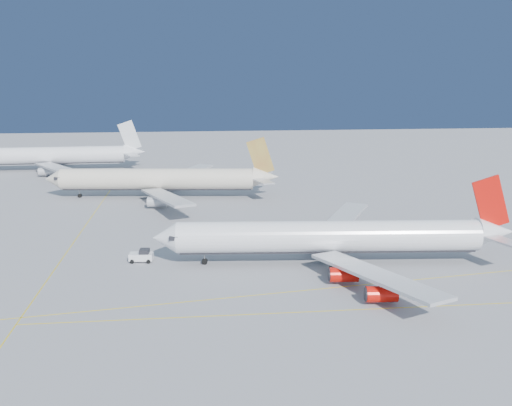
# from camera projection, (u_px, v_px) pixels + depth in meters

# --- Properties ---
(ground) EXTENTS (500.00, 500.00, 0.00)m
(ground) POSITION_uv_depth(u_px,v_px,m) (278.00, 279.00, 99.16)
(ground) COLOR slate
(ground) RESTS_ON ground
(taxiway_lines) EXTENTS (118.86, 140.00, 0.02)m
(taxiway_lines) POSITION_uv_depth(u_px,v_px,m) (194.00, 270.00, 103.79)
(taxiway_lines) COLOR #D6B80B
(taxiway_lines) RESTS_ON ground
(airliner_virgin) EXTENTS (68.21, 61.11, 16.82)m
(airliner_virgin) POSITION_uv_depth(u_px,v_px,m) (336.00, 237.00, 106.54)
(airliner_virgin) COLOR white
(airliner_virgin) RESTS_ON ground
(airliner_etihad) EXTENTS (66.74, 61.35, 17.41)m
(airliner_etihad) POSITION_uv_depth(u_px,v_px,m) (162.00, 179.00, 161.90)
(airliner_etihad) COLOR beige
(airliner_etihad) RESTS_ON ground
(airliner_third) EXTENTS (66.57, 61.46, 17.88)m
(airliner_third) POSITION_uv_depth(u_px,v_px,m) (53.00, 155.00, 206.56)
(airliner_third) COLOR white
(airliner_third) RESTS_ON ground
(pushback_tug) EXTENTS (4.63, 3.09, 2.49)m
(pushback_tug) POSITION_uv_depth(u_px,v_px,m) (142.00, 256.00, 108.18)
(pushback_tug) COLOR white
(pushback_tug) RESTS_ON ground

